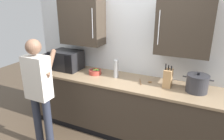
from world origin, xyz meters
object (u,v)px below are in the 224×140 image
at_px(wooden_spoon, 145,82).
at_px(stock_pot, 197,83).
at_px(microwave_oven, 65,60).
at_px(knife_block, 168,78).
at_px(person_figure, 39,87).
at_px(fruit_bowl, 95,72).
at_px(thermos_flask, 116,69).

bearing_deg(wooden_spoon, stock_pot, -0.62).
relative_size(microwave_oven, wooden_spoon, 3.39).
xyz_separation_m(knife_block, person_figure, (-1.54, -0.89, -0.08)).
bearing_deg(microwave_oven, wooden_spoon, 0.44).
bearing_deg(fruit_bowl, thermos_flask, 1.30).
height_order(fruit_bowl, knife_block, knife_block).
relative_size(wooden_spoon, knife_block, 0.63).
height_order(stock_pot, fruit_bowl, stock_pot).
bearing_deg(thermos_flask, knife_block, -0.66).
relative_size(stock_pot, wooden_spoon, 1.79).
bearing_deg(microwave_oven, knife_block, -0.06).
height_order(fruit_bowl, person_figure, person_figure).
relative_size(microwave_oven, stock_pot, 1.89).
height_order(knife_block, person_figure, person_figure).
xyz_separation_m(wooden_spoon, fruit_bowl, (-0.85, -0.01, 0.03)).
height_order(thermos_flask, person_figure, person_figure).
distance_m(stock_pot, person_figure, 2.13).
distance_m(microwave_oven, person_figure, 0.93).
relative_size(knife_block, person_figure, 0.21).
bearing_deg(thermos_flask, fruit_bowl, -178.70).
xyz_separation_m(thermos_flask, wooden_spoon, (0.48, 0.00, -0.14)).
height_order(wooden_spoon, fruit_bowl, fruit_bowl).
height_order(stock_pot, person_figure, person_figure).
relative_size(microwave_oven, knife_block, 2.14).
bearing_deg(fruit_bowl, wooden_spoon, 0.82).
bearing_deg(thermos_flask, microwave_oven, -179.57).
xyz_separation_m(fruit_bowl, person_figure, (-0.37, -0.89, 0.01)).
distance_m(fruit_bowl, person_figure, 0.96).
height_order(microwave_oven, stock_pot, microwave_oven).
bearing_deg(fruit_bowl, knife_block, -0.04).
bearing_deg(person_figure, fruit_bowl, 67.44).
relative_size(thermos_flask, knife_block, 0.84).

